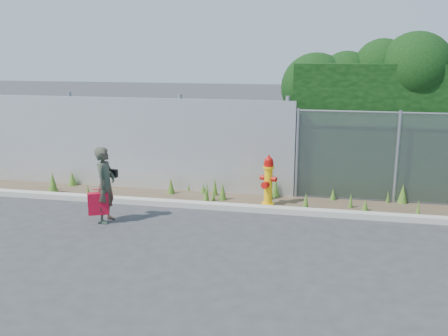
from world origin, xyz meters
name	(u,v)px	position (x,y,z in m)	size (l,w,h in m)	color
ground	(225,242)	(0.00, 0.00, 0.00)	(80.00, 80.00, 0.00)	#353537
curb	(242,208)	(0.00, 1.80, 0.06)	(16.00, 0.22, 0.12)	#B0AD9F
weed_strip	(255,196)	(0.18, 2.52, 0.11)	(16.00, 1.27, 0.53)	#4C3B2B
corrugated_fence	(118,143)	(-3.25, 3.01, 1.10)	(8.50, 0.21, 2.30)	silver
fire_hydrant	(268,182)	(0.50, 2.24, 0.54)	(0.37, 0.33, 1.12)	yellow
woman	(105,185)	(-2.49, 0.60, 0.75)	(0.55, 0.36, 1.49)	#0F6245
red_tote_bag	(98,204)	(-2.58, 0.44, 0.41)	(0.39, 0.14, 0.51)	#A60922
black_shoulder_bag	(112,173)	(-2.44, 0.84, 0.92)	(0.21, 0.09, 0.16)	black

